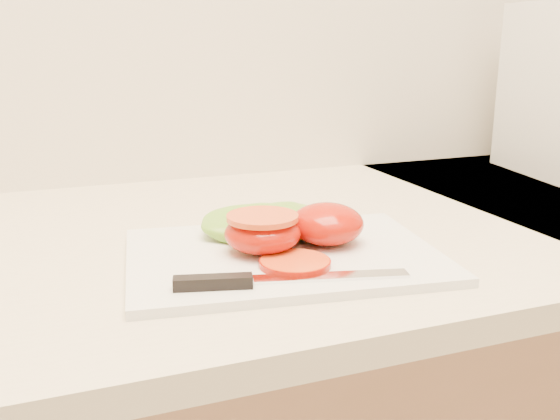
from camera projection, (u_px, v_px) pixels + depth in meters
name	position (u px, v px, depth m)	size (l,w,h in m)	color
cutting_board	(283.00, 256.00, 0.69)	(0.34, 0.24, 0.01)	silver
tomato_half_dome	(327.00, 224.00, 0.71)	(0.08, 0.08, 0.05)	#B31703
tomato_half_cut	(263.00, 232.00, 0.68)	(0.08, 0.08, 0.04)	#B31703
tomato_slice_0	(295.00, 263.00, 0.64)	(0.07, 0.07, 0.01)	#F14D1B
lettuce_leaf_0	(258.00, 223.00, 0.75)	(0.14, 0.09, 0.03)	#6FB730
lettuce_leaf_1	(292.00, 220.00, 0.76)	(0.12, 0.09, 0.03)	#6FB730
knife	(261.00, 280.00, 0.60)	(0.23, 0.06, 0.01)	silver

